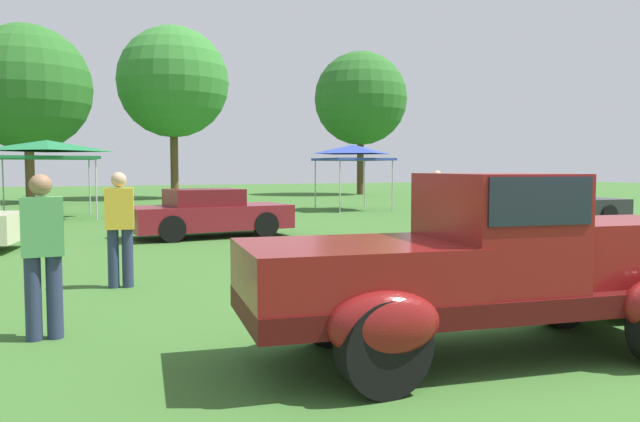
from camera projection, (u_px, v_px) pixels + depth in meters
The scene contains 12 objects.
ground_plane at pixel (546, 363), 5.61m from camera, with size 120.00×120.00×0.00m, color #386628.
feature_pickup_truck at pixel (486, 263), 5.80m from camera, with size 4.68×2.31×1.70m.
show_car_burgundy at pixel (209, 213), 15.86m from camera, with size 4.11×1.98×1.22m.
show_car_charcoal at pixel (553, 206), 19.04m from camera, with size 4.65×2.15×1.22m.
spectator_between_cars at pixel (43, 251), 6.34m from camera, with size 0.41×0.25×1.69m.
spectator_by_row at pixel (436, 203), 14.79m from camera, with size 0.46×0.38×1.69m.
spectator_far_side at pixel (120, 225), 9.12m from camera, with size 0.43×0.30×1.69m.
canopy_tent_center_field at pixel (47, 148), 21.58m from camera, with size 3.24×3.24×2.71m.
canopy_tent_right_field at pixel (353, 152), 25.84m from camera, with size 2.64×2.64×2.71m.
treeline_mid_left at pixel (27, 88), 30.40m from camera, with size 6.11×6.11×8.69m.
treeline_center at pixel (173, 82), 35.29m from camera, with size 6.23×6.23×9.70m.
treeline_mid_right at pixel (361, 99), 40.86m from camera, with size 6.05×6.05×9.30m.
Camera 1 is at (-4.11, -4.18, 1.75)m, focal length 35.15 mm.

